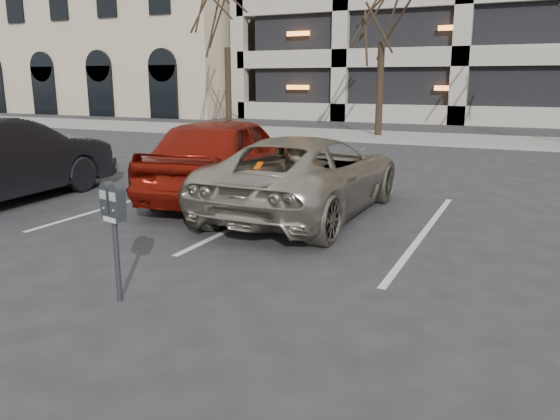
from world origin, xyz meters
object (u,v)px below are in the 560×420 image
(car_silver, at_px, (8,149))
(parking_meter, at_px, (114,213))
(suv_silver, at_px, (306,175))
(car_red, at_px, (226,156))

(car_silver, bearing_deg, parking_meter, 156.19)
(suv_silver, height_order, car_silver, car_silver)
(suv_silver, xyz_separation_m, car_silver, (-7.42, 0.03, 0.06))
(car_red, bearing_deg, car_silver, -3.46)
(suv_silver, bearing_deg, car_red, -15.72)
(parking_meter, bearing_deg, car_red, 123.22)
(suv_silver, bearing_deg, parking_meter, 86.72)
(car_red, bearing_deg, parking_meter, 98.93)
(suv_silver, distance_m, car_red, 2.04)
(parking_meter, xyz_separation_m, suv_silver, (0.30, 4.50, -0.28))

